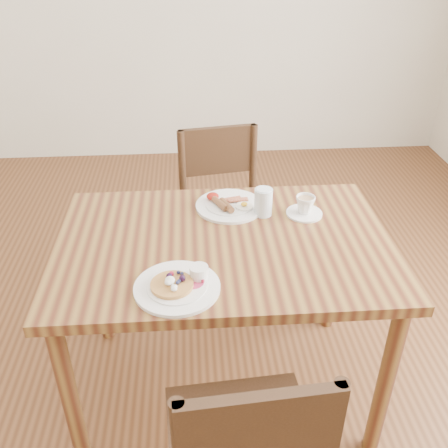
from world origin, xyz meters
name	(u,v)px	position (x,y,z in m)	size (l,w,h in m)	color
ground	(224,383)	(0.00, 0.00, 0.00)	(5.00, 5.00, 0.00)	#502D16
dining_table	(224,263)	(0.00, 0.00, 0.65)	(1.20, 0.80, 0.75)	brown
chair_far	(224,211)	(0.05, 0.64, 0.49)	(0.48, 0.48, 0.88)	#382214
pancake_plate	(178,285)	(-0.16, -0.26, 0.76)	(0.27, 0.27, 0.06)	white
breakfast_plate	(229,205)	(0.04, 0.24, 0.76)	(0.27, 0.27, 0.04)	white
teacup_saucer	(305,207)	(0.32, 0.16, 0.78)	(0.14, 0.14, 0.08)	white
water_glass	(263,202)	(0.16, 0.17, 0.80)	(0.07, 0.07, 0.11)	silver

